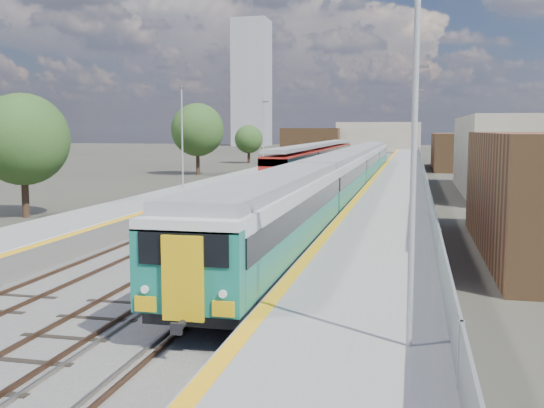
% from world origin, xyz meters
% --- Properties ---
extents(ground, '(320.00, 320.00, 0.00)m').
position_xyz_m(ground, '(0.00, 50.00, 0.00)').
color(ground, '#47443A').
rests_on(ground, ground).
extents(ballast_bed, '(10.50, 155.00, 0.06)m').
position_xyz_m(ballast_bed, '(-2.25, 52.50, 0.03)').
color(ballast_bed, '#565451').
rests_on(ballast_bed, ground).
extents(tracks, '(8.96, 160.00, 0.17)m').
position_xyz_m(tracks, '(-1.65, 54.18, 0.11)').
color(tracks, '#4C3323').
rests_on(tracks, ground).
extents(platform_right, '(4.70, 155.00, 8.52)m').
position_xyz_m(platform_right, '(5.28, 52.49, 0.54)').
color(platform_right, slate).
rests_on(platform_right, ground).
extents(platform_left, '(4.30, 155.00, 8.52)m').
position_xyz_m(platform_left, '(-9.05, 52.49, 0.52)').
color(platform_left, slate).
rests_on(platform_left, ground).
extents(buildings, '(72.00, 185.50, 40.00)m').
position_xyz_m(buildings, '(-18.12, 138.60, 10.70)').
color(buildings, brown).
rests_on(buildings, ground).
extents(green_train, '(2.74, 76.34, 3.02)m').
position_xyz_m(green_train, '(1.50, 41.04, 2.12)').
color(green_train, black).
rests_on(green_train, ground).
extents(red_train, '(2.71, 55.01, 3.42)m').
position_xyz_m(red_train, '(-5.50, 71.23, 2.02)').
color(red_train, black).
rests_on(red_train, ground).
extents(tree_a, '(5.55, 5.55, 7.52)m').
position_xyz_m(tree_a, '(-16.42, 23.54, 4.73)').
color(tree_a, '#382619').
rests_on(tree_a, ground).
extents(tree_b, '(6.17, 6.17, 8.36)m').
position_xyz_m(tree_b, '(-18.16, 60.20, 5.27)').
color(tree_b, '#382619').
rests_on(tree_b, ground).
extents(tree_c, '(4.41, 4.41, 5.98)m').
position_xyz_m(tree_c, '(-18.90, 86.53, 3.76)').
color(tree_c, '#382619').
rests_on(tree_c, ground).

